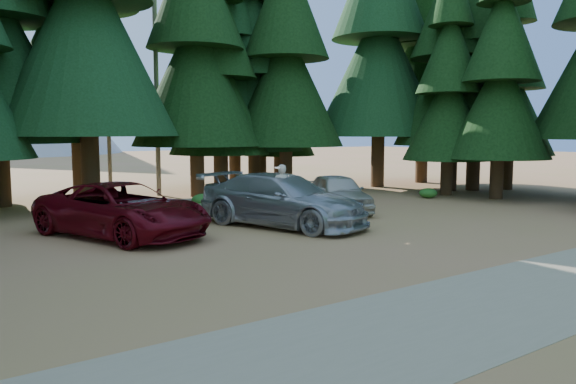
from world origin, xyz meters
name	(u,v)px	position (x,y,z in m)	size (l,w,h in m)	color
ground	(326,242)	(0.00, 0.00, 0.00)	(160.00, 160.00, 0.00)	#9F7E43
gravel_strip	(530,293)	(0.00, -6.50, 0.01)	(26.00, 3.50, 0.01)	gray
forest_belt_north	(140,196)	(0.00, 15.00, 0.00)	(36.00, 7.00, 22.00)	black
forest_belt_east	(511,195)	(15.50, 4.00, 0.00)	(6.00, 22.00, 22.00)	black
snag_front	(156,77)	(0.80, 14.50, 6.00)	(0.24, 0.24, 12.00)	gray
snag_back	(108,97)	(-1.20, 16.00, 5.00)	(0.20, 0.20, 10.00)	gray
red_pickup	(122,210)	(-4.59, 4.37, 0.84)	(2.80, 6.07, 1.69)	#5E0812
silver_minivan_center	(283,200)	(0.60, 3.10, 0.91)	(2.54, 6.24, 1.81)	#A5A8AD
silver_minivan_right	(338,193)	(4.42, 4.67, 0.78)	(1.83, 4.55, 1.55)	beige
frisbee_player	(281,189)	(0.30, 2.77, 1.32)	(0.67, 0.49, 1.69)	beige
log_left	(174,211)	(-1.49, 7.50, 0.17)	(0.33, 0.33, 4.67)	gray
log_mid	(192,201)	(0.71, 10.50, 0.12)	(0.24, 0.24, 2.89)	gray
log_right	(262,202)	(2.83, 7.85, 0.17)	(0.34, 0.34, 5.39)	gray
shrub_far_left	(94,205)	(-3.87, 9.75, 0.35)	(1.27, 1.27, 0.70)	#317122
shrub_left	(60,210)	(-5.12, 10.00, 0.22)	(0.82, 0.82, 0.45)	#317122
shrub_center_left	(215,206)	(0.12, 7.13, 0.31)	(1.14, 1.14, 0.63)	#317122
shrub_center_right	(191,208)	(-0.84, 7.36, 0.25)	(0.92, 0.92, 0.50)	#317122
shrub_right	(203,200)	(0.72, 9.43, 0.27)	(0.99, 0.99, 0.54)	#317122
shrub_far_right	(299,195)	(5.15, 8.28, 0.32)	(1.17, 1.17, 0.64)	#317122
shrub_edge_east	(428,193)	(11.19, 5.73, 0.24)	(0.89, 0.89, 0.49)	#317122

